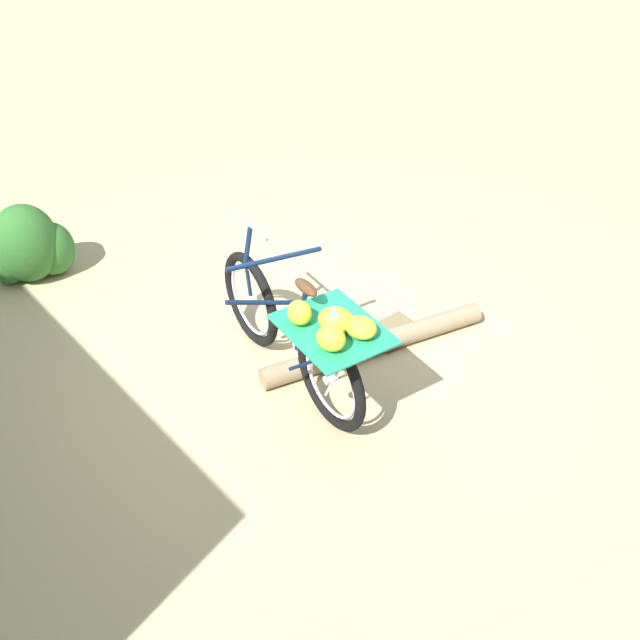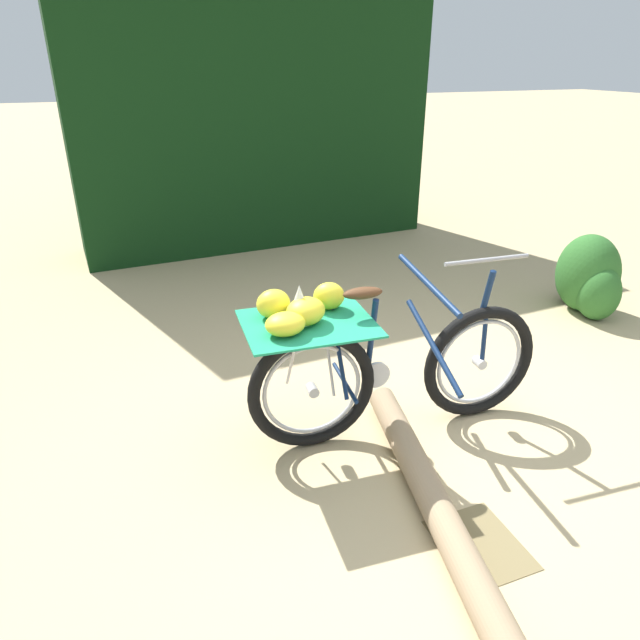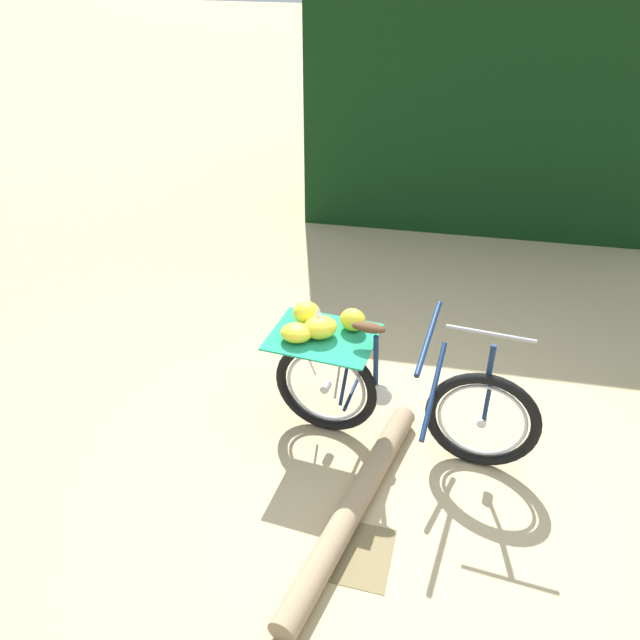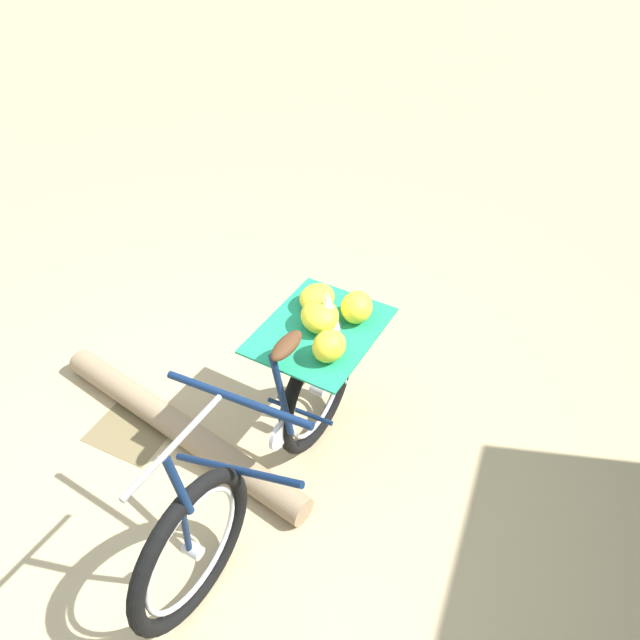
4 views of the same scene
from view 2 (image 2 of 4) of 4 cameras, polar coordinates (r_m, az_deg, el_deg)
The scene contains 6 objects.
ground_plane at distance 3.44m, azimuth 11.15°, elevation -11.87°, with size 60.00×60.00×0.00m, color tan.
foliage_hedge at distance 6.82m, azimuth -6.75°, elevation 20.80°, with size 4.01×0.90×3.12m, color black.
bicycle at distance 3.21m, azimuth 5.72°, elevation -3.90°, with size 0.71×1.79×1.03m.
fallen_log at distance 2.96m, azimuth 11.13°, elevation -17.06°, with size 0.16×0.16×1.81m, color #937A5B.
shrub_cluster at distance 5.42m, azimuth 25.30°, elevation 3.82°, with size 0.72×0.49×0.68m.
leaf_litter_patch at distance 2.90m, azimuth 15.77°, elevation -20.88°, with size 0.44×0.36×0.01m, color olive.
Camera 2 is at (-2.28, 1.58, 2.04)m, focal length 31.83 mm.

